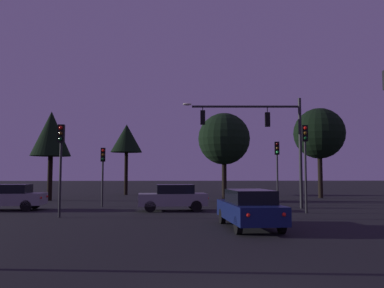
# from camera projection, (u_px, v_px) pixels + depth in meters

# --- Properties ---
(ground_plane) EXTENTS (168.00, 168.00, 0.00)m
(ground_plane) POSITION_uv_depth(u_px,v_px,m) (189.00, 201.00, 30.09)
(ground_plane) COLOR black
(ground_plane) RESTS_ON ground
(traffic_signal_mast_arm) EXTENTS (7.48, 0.57, 6.92)m
(traffic_signal_mast_arm) POSITION_uv_depth(u_px,v_px,m) (265.00, 131.00, 24.48)
(traffic_signal_mast_arm) COLOR #232326
(traffic_signal_mast_arm) RESTS_ON ground
(traffic_light_corner_left) EXTENTS (0.35, 0.38, 3.83)m
(traffic_light_corner_left) POSITION_uv_depth(u_px,v_px,m) (103.00, 165.00, 25.42)
(traffic_light_corner_left) COLOR #232326
(traffic_light_corner_left) RESTS_ON ground
(traffic_light_corner_right) EXTENTS (0.30, 0.35, 4.60)m
(traffic_light_corner_right) POSITION_uv_depth(u_px,v_px,m) (61.00, 152.00, 19.37)
(traffic_light_corner_right) COLOR #232326
(traffic_light_corner_right) RESTS_ON ground
(traffic_light_median) EXTENTS (0.32, 0.36, 4.35)m
(traffic_light_median) POSITION_uv_depth(u_px,v_px,m) (277.00, 160.00, 26.85)
(traffic_light_median) COLOR #232326
(traffic_light_median) RESTS_ON ground
(traffic_light_far_side) EXTENTS (0.31, 0.36, 4.83)m
(traffic_light_far_side) POSITION_uv_depth(u_px,v_px,m) (305.00, 151.00, 21.47)
(traffic_light_far_side) COLOR #232326
(traffic_light_far_side) RESTS_ON ground
(car_nearside_lane) EXTENTS (2.10, 4.68, 1.52)m
(car_nearside_lane) POSITION_uv_depth(u_px,v_px,m) (249.00, 208.00, 15.43)
(car_nearside_lane) COLOR #0F1947
(car_nearside_lane) RESTS_ON ground
(car_crossing_left) EXTENTS (4.10, 2.02, 1.52)m
(car_crossing_left) POSITION_uv_depth(u_px,v_px,m) (173.00, 197.00, 22.61)
(car_crossing_left) COLOR gray
(car_crossing_left) RESTS_ON ground
(car_crossing_right) EXTENTS (4.56, 2.13, 1.52)m
(car_crossing_right) POSITION_uv_depth(u_px,v_px,m) (6.00, 197.00, 22.92)
(car_crossing_right) COLOR gray
(car_crossing_right) RESTS_ON ground
(tree_behind_sign) EXTENTS (3.19, 3.19, 7.17)m
(tree_behind_sign) POSITION_uv_depth(u_px,v_px,m) (127.00, 139.00, 39.68)
(tree_behind_sign) COLOR black
(tree_behind_sign) RESTS_ON ground
(tree_left_far) EXTENTS (4.51, 4.51, 7.98)m
(tree_left_far) POSITION_uv_depth(u_px,v_px,m) (319.00, 134.00, 34.69)
(tree_left_far) COLOR black
(tree_left_far) RESTS_ON ground
(tree_center_horizon) EXTENTS (3.87, 3.87, 6.68)m
(tree_center_horizon) POSITION_uv_depth(u_px,v_px,m) (224.00, 139.00, 29.14)
(tree_center_horizon) COLOR black
(tree_center_horizon) RESTS_ON ground
(tree_right_cluster) EXTENTS (3.17, 3.17, 7.18)m
(tree_right_cluster) POSITION_uv_depth(u_px,v_px,m) (51.00, 134.00, 31.36)
(tree_right_cluster) COLOR black
(tree_right_cluster) RESTS_ON ground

